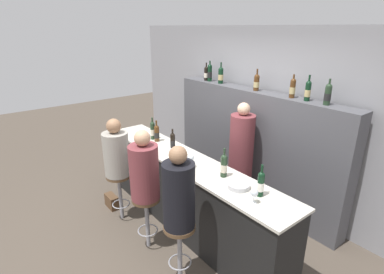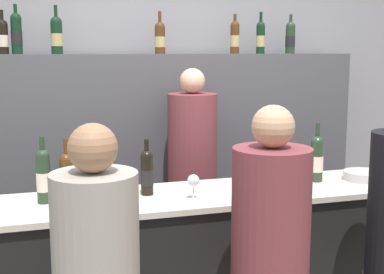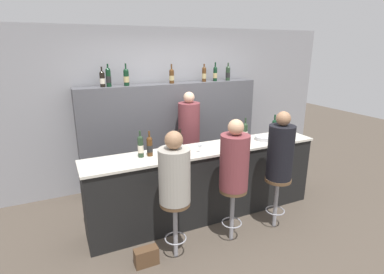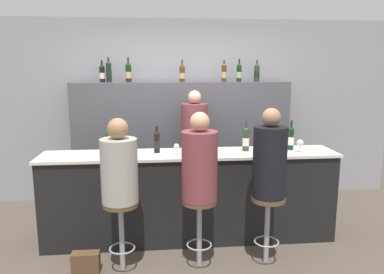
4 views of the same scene
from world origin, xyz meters
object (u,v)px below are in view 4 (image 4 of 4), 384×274
object	(u,v)px
wine_bottle_counter_0	(109,141)
handbag	(86,262)
wine_bottle_backbar_6	(257,73)
metal_bowl	(271,149)
wine_glass_0	(176,147)
wine_bottle_backbar_5	(239,73)
bartender	(194,156)
wine_bottle_backbar_2	(128,72)
wine_bottle_backbar_0	(102,73)
bar_stool_right	(268,213)
wine_bottle_backbar_1	(109,72)
wine_glass_1	(212,144)
wine_bottle_counter_3	(246,139)
wine_glass_2	(300,143)
guest_seated_middle	(200,163)
wine_bottle_backbar_4	(224,73)
wine_bottle_backbar_3	(182,73)
guest_seated_right	(270,159)
wine_bottle_counter_2	(157,142)
bar_stool_left	(121,218)
wine_bottle_counter_1	(119,142)
bar_stool_middle	(199,215)
guest_seated_left	(119,167)
wine_bottle_counter_4	(291,138)

from	to	relation	value
wine_bottle_counter_0	handbag	distance (m)	1.25
wine_bottle_backbar_6	metal_bowl	distance (m)	1.51
wine_glass_0	wine_bottle_backbar_5	bearing A→B (deg)	54.65
handbag	bartender	bearing A→B (deg)	51.32
handbag	wine_bottle_backbar_2	bearing A→B (deg)	80.06
wine_bottle_backbar_0	metal_bowl	bearing A→B (deg)	-32.26
bar_stool_right	handbag	bearing A→B (deg)	180.00
wine_glass_0	wine_bottle_backbar_1	bearing A→B (deg)	121.64
wine_glass_0	wine_glass_1	size ratio (longest dim) A/B	0.77
wine_bottle_counter_3	wine_glass_2	world-z (taller)	wine_bottle_counter_3
wine_glass_2	handbag	bearing A→B (deg)	-167.12
guest_seated_middle	wine_bottle_backbar_4	bearing A→B (deg)	73.29
wine_bottle_backbar_3	guest_seated_right	size ratio (longest dim) A/B	0.35
wine_bottle_backbar_5	wine_glass_2	size ratio (longest dim) A/B	2.16
wine_bottle_counter_2	wine_bottle_counter_0	bearing A→B (deg)	180.00
wine_bottle_backbar_0	metal_bowl	size ratio (longest dim) A/B	1.25
bar_stool_left	wine_bottle_counter_1	bearing A→B (deg)	94.88
wine_bottle_backbar_1	bar_stool_middle	bearing A→B (deg)	-61.36
wine_bottle_counter_3	wine_bottle_backbar_5	size ratio (longest dim) A/B	1.07
bar_stool_middle	bartender	world-z (taller)	bartender
wine_glass_1	guest_seated_middle	bearing A→B (deg)	-110.91
wine_bottle_backbar_0	wine_bottle_backbar_5	xyz separation A→B (m)	(1.89, 0.00, 0.01)
bar_stool_middle	bar_stool_left	bearing A→B (deg)	180.00
wine_glass_2	wine_glass_0	bearing A→B (deg)	180.00
wine_glass_2	guest_seated_middle	size ratio (longest dim) A/B	0.18
wine_bottle_backbar_5	bar_stool_left	bearing A→B (deg)	-129.01
wine_bottle_backbar_2	bar_stool_middle	world-z (taller)	wine_bottle_backbar_2
wine_bottle_counter_2	wine_glass_2	bearing A→B (deg)	-5.56
wine_bottle_counter_1	wine_bottle_backbar_5	size ratio (longest dim) A/B	1.00
wine_bottle_counter_1	wine_bottle_backbar_3	distance (m)	1.60
wine_bottle_counter_0	wine_bottle_backbar_2	size ratio (longest dim) A/B	1.00
wine_glass_0	bar_stool_middle	distance (m)	0.79
wine_bottle_backbar_0	bartender	world-z (taller)	wine_bottle_backbar_0
wine_bottle_backbar_2	guest_seated_middle	distance (m)	2.17
bar_stool_right	wine_glass_2	bearing A→B (deg)	46.01
wine_bottle_backbar_0	wine_bottle_backbar_1	bearing A→B (deg)	0.00
wine_bottle_backbar_4	wine_bottle_backbar_5	distance (m)	0.21
wine_bottle_backbar_4	bar_stool_right	distance (m)	2.29
wine_bottle_backbar_5	guest_seated_left	world-z (taller)	wine_bottle_backbar_5
wine_bottle_counter_1	wine_glass_0	distance (m)	0.63
bar_stool_middle	guest_seated_right	world-z (taller)	guest_seated_right
bar_stool_right	bartender	xyz separation A→B (m)	(-0.56, 1.49, 0.22)
wine_bottle_counter_1	wine_bottle_backbar_3	bearing A→B (deg)	57.30
wine_bottle_backbar_2	wine_bottle_backbar_6	bearing A→B (deg)	0.00
wine_bottle_counter_0	wine_bottle_counter_3	bearing A→B (deg)	0.00
metal_bowl	guest_seated_middle	world-z (taller)	guest_seated_middle
wine_bottle_backbar_2	bar_stool_right	distance (m)	2.70
wine_glass_0	wine_glass_2	world-z (taller)	wine_glass_2
guest_seated_left	wine_bottle_counter_0	bearing A→B (deg)	104.32
wine_bottle_counter_4	wine_bottle_backbar_5	bearing A→B (deg)	105.90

